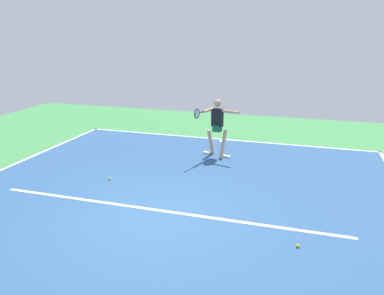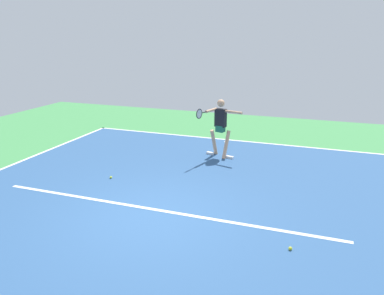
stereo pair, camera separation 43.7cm
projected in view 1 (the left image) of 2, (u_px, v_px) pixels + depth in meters
name	position (u px, v px, depth m)	size (l,w,h in m)	color
ground_plane	(155.00, 217.00, 7.91)	(21.94, 21.94, 0.00)	#428E4C
court_surface	(155.00, 217.00, 7.91)	(10.62, 12.87, 0.00)	#2D5484
court_line_baseline_near	(222.00, 139.00, 13.75)	(10.62, 0.10, 0.01)	white
court_line_service	(161.00, 211.00, 8.19)	(7.96, 0.10, 0.01)	white
court_line_centre_mark	(221.00, 141.00, 13.57)	(0.10, 0.30, 0.01)	white
tennis_player	(217.00, 124.00, 11.55)	(1.19, 1.24, 1.82)	tan
tennis_ball_by_sideline	(298.00, 246.00, 6.77)	(0.07, 0.07, 0.07)	yellow
tennis_ball_near_service_line	(110.00, 179.00, 9.92)	(0.07, 0.07, 0.07)	#CCE033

